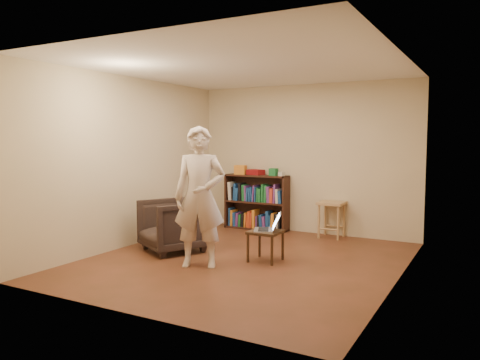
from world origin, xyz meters
The scene contains 15 objects.
floor centered at (0.00, 0.00, 0.00)m, with size 4.50×4.50×0.00m, color #4A2C18.
ceiling centered at (0.00, 0.00, 2.60)m, with size 4.50×4.50×0.00m, color white.
wall_back centered at (0.00, 2.25, 1.30)m, with size 4.00×4.00×0.00m, color #BDB08F.
wall_left centered at (-2.00, 0.00, 1.30)m, with size 4.50×4.50×0.00m, color #BDB08F.
wall_right centered at (2.00, 0.00, 1.30)m, with size 4.50×4.50×0.00m, color #BDB08F.
bookshelf centered at (-0.87, 2.09, 0.44)m, with size 1.20×0.30×1.00m.
box_yellow centered at (-1.20, 2.07, 1.08)m, with size 0.21×0.15×0.17m, color orange.
red_cloth centered at (-0.90, 2.11, 1.05)m, with size 0.28×0.21×0.09m, color maroon.
box_green centered at (-0.52, 2.06, 1.07)m, with size 0.13×0.13×0.13m, color #1B6831.
box_white centered at (-0.37, 2.07, 1.04)m, with size 0.09×0.09×0.07m, color beige.
stool centered at (0.57, 2.03, 0.49)m, with size 0.42×0.42×0.60m.
armchair centered at (-1.19, -0.03, 0.38)m, with size 0.82×0.84×0.77m, color #302420.
side_table centered at (0.26, 0.11, 0.35)m, with size 0.41×0.41×0.42m.
laptop centered at (0.30, 0.12, 0.47)m, with size 0.47×0.47×0.25m.
person centered at (-0.37, -0.54, 0.91)m, with size 0.66×0.43×1.82m, color beige.
Camera 1 is at (2.94, -5.52, 1.65)m, focal length 35.00 mm.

